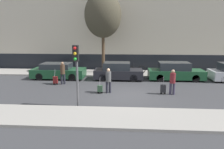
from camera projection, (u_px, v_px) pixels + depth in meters
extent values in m
plane|color=#38383A|center=(125.00, 95.00, 13.53)|extent=(80.00, 80.00, 0.00)
cube|color=gray|center=(124.00, 118.00, 9.85)|extent=(28.00, 2.50, 0.12)
cube|color=gray|center=(126.00, 73.00, 20.37)|extent=(28.00, 3.00, 0.12)
cube|color=#B7AD99|center=(127.00, 13.00, 23.10)|extent=(28.00, 3.46, 11.72)
cube|color=black|center=(126.00, 62.00, 22.36)|extent=(27.44, 0.06, 1.60)
cube|color=#194728|center=(59.00, 73.00, 18.31)|extent=(4.34, 1.89, 0.70)
cube|color=#23282D|center=(56.00, 66.00, 18.21)|extent=(2.39, 1.66, 0.46)
cylinder|color=black|center=(72.00, 77.00, 17.42)|extent=(0.60, 0.18, 0.60)
cylinder|color=black|center=(77.00, 73.00, 19.09)|extent=(0.60, 0.18, 0.60)
cylinder|color=black|center=(39.00, 77.00, 17.60)|extent=(0.60, 0.18, 0.60)
cylinder|color=black|center=(47.00, 73.00, 19.27)|extent=(0.60, 0.18, 0.60)
cube|color=black|center=(119.00, 74.00, 17.91)|extent=(3.93, 1.77, 0.70)
cube|color=#23282D|center=(117.00, 66.00, 17.79)|extent=(2.16, 1.56, 0.58)
cylinder|color=black|center=(134.00, 78.00, 17.08)|extent=(0.60, 0.18, 0.60)
cylinder|color=black|center=(133.00, 74.00, 18.64)|extent=(0.60, 0.18, 0.60)
cylinder|color=black|center=(103.00, 78.00, 17.25)|extent=(0.60, 0.18, 0.60)
cylinder|color=black|center=(105.00, 74.00, 18.80)|extent=(0.60, 0.18, 0.60)
cube|color=#194728|center=(176.00, 74.00, 17.75)|extent=(4.41, 1.73, 0.70)
cube|color=#23282D|center=(174.00, 66.00, 17.63)|extent=(2.42, 1.52, 0.62)
cylinder|color=black|center=(196.00, 79.00, 16.93)|extent=(0.60, 0.18, 0.60)
cylinder|color=black|center=(190.00, 75.00, 18.45)|extent=(0.60, 0.18, 0.60)
cylinder|color=black|center=(160.00, 78.00, 17.12)|extent=(0.60, 0.18, 0.60)
cylinder|color=black|center=(157.00, 74.00, 18.64)|extent=(0.60, 0.18, 0.60)
cylinder|color=black|center=(216.00, 75.00, 18.30)|extent=(0.60, 0.18, 0.60)
cylinder|color=#23232D|center=(62.00, 79.00, 16.29)|extent=(0.15, 0.15, 0.79)
cylinder|color=#23232D|center=(64.00, 79.00, 16.34)|extent=(0.15, 0.15, 0.79)
cylinder|color=#473323|center=(63.00, 69.00, 16.18)|extent=(0.34, 0.34, 0.68)
sphere|color=#936B4C|center=(62.00, 63.00, 16.09)|extent=(0.22, 0.22, 0.22)
cube|color=maroon|center=(55.00, 80.00, 16.18)|extent=(0.32, 0.24, 0.50)
cylinder|color=black|center=(54.00, 84.00, 16.24)|extent=(0.12, 0.03, 0.12)
cylinder|color=black|center=(57.00, 84.00, 16.23)|extent=(0.12, 0.03, 0.12)
cylinder|color=gray|center=(55.00, 73.00, 16.00)|extent=(0.02, 0.19, 0.53)
cylinder|color=#23232D|center=(107.00, 87.00, 13.99)|extent=(0.15, 0.15, 0.74)
cylinder|color=#23232D|center=(110.00, 87.00, 14.04)|extent=(0.15, 0.15, 0.74)
cylinder|color=#4C4C4C|center=(108.00, 77.00, 13.88)|extent=(0.34, 0.34, 0.64)
sphere|color=tan|center=(108.00, 70.00, 13.80)|extent=(0.21, 0.21, 0.21)
cube|color=#335138|center=(100.00, 89.00, 13.90)|extent=(0.32, 0.24, 0.40)
cylinder|color=black|center=(98.00, 92.00, 13.95)|extent=(0.12, 0.03, 0.12)
cylinder|color=black|center=(102.00, 92.00, 13.94)|extent=(0.12, 0.03, 0.12)
cylinder|color=gray|center=(100.00, 82.00, 13.74)|extent=(0.02, 0.19, 0.53)
cylinder|color=#383347|center=(170.00, 89.00, 13.66)|extent=(0.15, 0.15, 0.74)
cylinder|color=#383347|center=(174.00, 89.00, 13.62)|extent=(0.15, 0.15, 0.74)
cylinder|color=maroon|center=(173.00, 78.00, 13.51)|extent=(0.34, 0.34, 0.64)
sphere|color=tan|center=(173.00, 71.00, 13.43)|extent=(0.21, 0.21, 0.21)
cube|color=#262628|center=(163.00, 89.00, 13.73)|extent=(0.32, 0.24, 0.47)
cylinder|color=black|center=(161.00, 93.00, 13.80)|extent=(0.12, 0.03, 0.12)
cylinder|color=black|center=(165.00, 93.00, 13.78)|extent=(0.12, 0.03, 0.12)
cylinder|color=gray|center=(164.00, 81.00, 13.57)|extent=(0.02, 0.19, 0.53)
cylinder|color=#515154|center=(77.00, 77.00, 11.19)|extent=(0.12, 0.12, 3.23)
cube|color=black|center=(76.00, 53.00, 10.78)|extent=(0.28, 0.24, 0.80)
sphere|color=red|center=(75.00, 48.00, 10.58)|extent=(0.15, 0.15, 0.15)
sphere|color=gold|center=(75.00, 54.00, 10.63)|extent=(0.15, 0.15, 0.15)
sphere|color=green|center=(75.00, 59.00, 10.68)|extent=(0.15, 0.15, 0.15)
torus|color=black|center=(142.00, 70.00, 19.93)|extent=(0.72, 0.06, 0.72)
torus|color=black|center=(130.00, 69.00, 20.00)|extent=(0.72, 0.06, 0.72)
cylinder|color=black|center=(136.00, 67.00, 19.93)|extent=(1.00, 0.05, 0.05)
cylinder|color=black|center=(134.00, 65.00, 19.90)|extent=(0.04, 0.04, 0.40)
cylinder|color=#4C3826|center=(103.00, 53.00, 20.28)|extent=(0.28, 0.28, 3.71)
ellipsoid|color=#423D2D|center=(103.00, 15.00, 19.63)|extent=(3.34, 3.34, 4.09)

